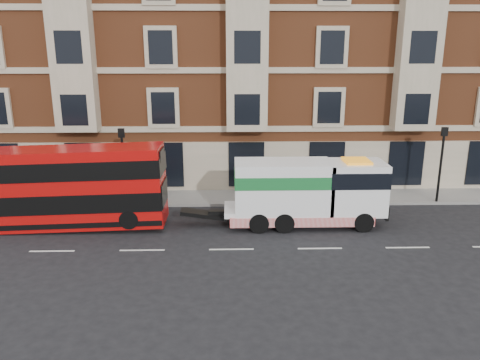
% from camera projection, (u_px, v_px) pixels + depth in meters
% --- Properties ---
extents(ground, '(120.00, 120.00, 0.00)m').
position_uv_depth(ground, '(231.00, 249.00, 21.01)').
color(ground, black).
rests_on(ground, ground).
extents(sidewalk, '(90.00, 3.00, 0.15)m').
position_uv_depth(sidewalk, '(231.00, 197.00, 28.21)').
color(sidewalk, slate).
rests_on(sidewalk, ground).
extents(victorian_terrace, '(45.00, 12.00, 20.40)m').
position_uv_depth(victorian_terrace, '(236.00, 29.00, 32.77)').
color(victorian_terrace, brown).
rests_on(victorian_terrace, ground).
extents(lamp_post_west, '(0.35, 0.15, 4.35)m').
position_uv_depth(lamp_post_west, '(123.00, 161.00, 26.12)').
color(lamp_post_west, black).
rests_on(lamp_post_west, sidewalk).
extents(lamp_post_east, '(0.35, 0.15, 4.35)m').
position_uv_depth(lamp_post_east, '(441.00, 159.00, 26.55)').
color(lamp_post_east, black).
rests_on(lamp_post_east, sidewalk).
extents(double_decker_bus, '(10.00, 2.29, 4.04)m').
position_uv_depth(double_decker_bus, '(63.00, 186.00, 23.13)').
color(double_decker_bus, '#B80B0A').
rests_on(double_decker_bus, ground).
extents(tow_truck, '(8.00, 2.36, 3.33)m').
position_uv_depth(tow_truck, '(305.00, 192.00, 23.52)').
color(tow_truck, white).
rests_on(tow_truck, ground).
extents(pedestrian, '(0.81, 0.74, 1.85)m').
position_uv_depth(pedestrian, '(29.00, 183.00, 27.69)').
color(pedestrian, '#1A2934').
rests_on(pedestrian, sidewalk).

